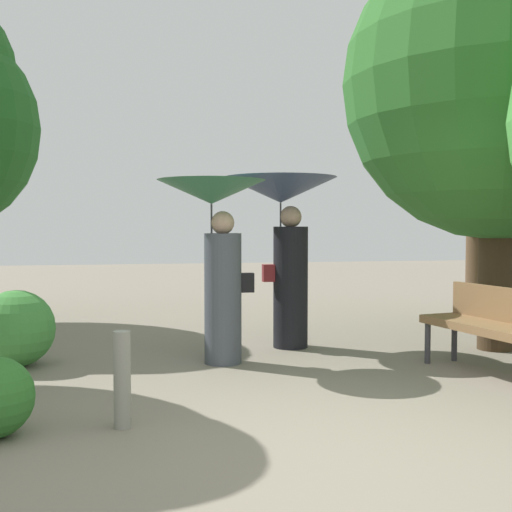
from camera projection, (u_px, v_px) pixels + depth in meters
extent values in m
plane|color=gray|center=(359.00, 452.00, 4.00)|extent=(40.00, 40.00, 0.00)
cylinder|color=#474C56|center=(223.00, 298.00, 6.56)|extent=(0.38, 0.38, 1.34)
sphere|color=tan|center=(223.00, 223.00, 6.52)|extent=(0.24, 0.24, 0.24)
cylinder|color=#333338|center=(212.00, 241.00, 6.51)|extent=(0.02, 0.02, 0.76)
cone|color=#33724C|center=(211.00, 192.00, 6.49)|extent=(1.11, 1.11, 0.24)
cube|color=black|center=(247.00, 283.00, 6.60)|extent=(0.14, 0.10, 0.20)
cylinder|color=black|center=(291.00, 287.00, 7.42)|extent=(0.40, 0.40, 1.41)
sphere|color=tan|center=(291.00, 217.00, 7.38)|extent=(0.25, 0.25, 0.25)
cylinder|color=#333338|center=(281.00, 236.00, 7.37)|extent=(0.02, 0.02, 0.76)
cone|color=#38476B|center=(281.00, 190.00, 7.34)|extent=(1.30, 1.30, 0.30)
cube|color=maroon|center=(269.00, 273.00, 7.36)|extent=(0.14, 0.10, 0.20)
cylinder|color=#38383D|center=(428.00, 342.00, 6.56)|extent=(0.06, 0.06, 0.44)
cylinder|color=#38383D|center=(454.00, 340.00, 6.69)|extent=(0.06, 0.06, 0.44)
cube|color=olive|center=(487.00, 328.00, 5.99)|extent=(0.70, 1.55, 0.08)
cube|color=olive|center=(507.00, 306.00, 6.07)|extent=(0.33, 1.49, 0.35)
cylinder|color=#42301E|center=(498.00, 173.00, 7.22)|extent=(0.40, 0.40, 4.03)
sphere|color=#2D6B28|center=(500.00, 84.00, 7.18)|extent=(3.54, 3.54, 3.54)
sphere|color=#2D6B28|center=(501.00, 11.00, 7.14)|extent=(2.83, 2.83, 2.83)
cylinder|color=brown|center=(480.00, 196.00, 9.38)|extent=(0.37, 0.37, 3.71)
sphere|color=#4C9338|center=(481.00, 133.00, 9.33)|extent=(2.26, 2.26, 2.26)
sphere|color=#4C9338|center=(482.00, 82.00, 9.30)|extent=(1.80, 1.80, 1.80)
sphere|color=#428C3D|center=(16.00, 329.00, 6.39)|extent=(0.78, 0.78, 0.78)
cylinder|color=gray|center=(122.00, 380.00, 4.47)|extent=(0.12, 0.12, 0.69)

